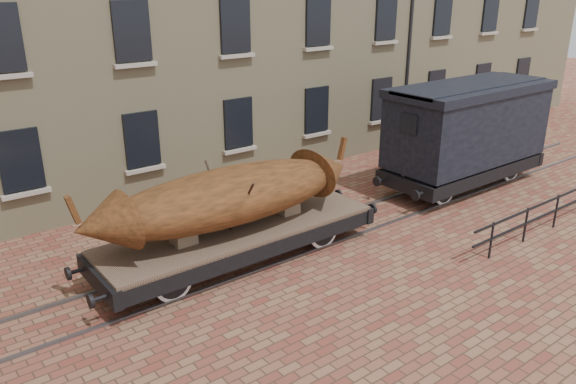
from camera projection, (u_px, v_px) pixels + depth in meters
ground at (307, 238)px, 15.68m from camera, size 90.00×90.00×0.00m
rail_track at (307, 237)px, 15.67m from camera, size 30.00×1.52×0.06m
flatcar_wagon at (239, 234)px, 14.14m from camera, size 8.14×2.21×1.23m
iron_boat at (229, 196)px, 13.61m from camera, size 7.61×2.22×1.78m
goods_van at (468, 123)px, 18.87m from camera, size 6.94×2.53×3.59m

